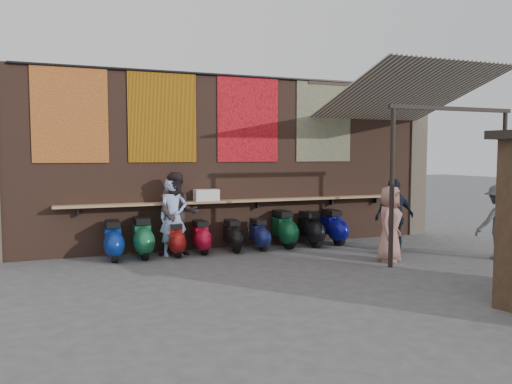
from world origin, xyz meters
TOP-DOWN VIEW (x-y plane):
  - ground at (0.00, 0.00)m, footprint 70.00×70.00m
  - brick_wall at (0.00, 2.70)m, footprint 10.00×0.40m
  - pier_right at (5.20, 2.70)m, footprint 0.50×0.50m
  - eating_counter at (0.00, 2.33)m, footprint 8.00×0.32m
  - shelf_box at (-0.77, 2.30)m, footprint 0.54×0.31m
  - tapestry_redgold at (-3.60, 2.48)m, footprint 1.50×0.02m
  - tapestry_sun at (-1.70, 2.48)m, footprint 1.50×0.02m
  - tapestry_orange at (0.30, 2.48)m, footprint 1.50×0.02m
  - tapestry_multi at (2.30, 2.48)m, footprint 1.50×0.02m
  - hang_rail at (0.00, 2.47)m, footprint 9.50×0.06m
  - scooter_stool_0 at (-2.84, 1.99)m, footprint 0.38×0.85m
  - scooter_stool_1 at (-2.24, 2.03)m, footprint 0.40×0.89m
  - scooter_stool_2 at (-1.55, 1.96)m, footprint 0.33×0.74m
  - scooter_stool_3 at (-0.96, 2.04)m, footprint 0.34×0.75m
  - scooter_stool_4 at (-0.25, 1.99)m, footprint 0.33×0.74m
  - scooter_stool_5 at (0.37, 1.95)m, footprint 0.33×0.73m
  - scooter_stool_6 at (1.03, 2.04)m, footprint 0.40×0.89m
  - scooter_stool_7 at (1.68, 1.96)m, footprint 0.38×0.85m
  - scooter_stool_8 at (2.33, 2.01)m, footprint 0.39×0.87m
  - diner_left at (-1.59, 2.00)m, footprint 0.66×0.48m
  - diner_right at (-1.49, 2.00)m, footprint 0.99×0.84m
  - shopper_navy at (2.93, 0.42)m, footprint 0.97×0.42m
  - shopper_grey at (4.65, -0.76)m, footprint 1.10×0.76m
  - shopper_tan at (2.39, -0.16)m, footprint 0.89×0.84m
  - awning_canvas at (3.50, 0.90)m, footprint 3.20×3.28m
  - awning_ledger at (3.50, 2.49)m, footprint 3.30×0.08m
  - awning_header at (3.50, -0.60)m, footprint 3.00×0.08m
  - awning_post_left at (2.10, -0.60)m, footprint 0.09×0.09m
  - awning_post_right at (4.90, -0.60)m, footprint 0.09×0.09m

SIDE VIEW (x-z plane):
  - ground at x=0.00m, z-range 0.00..0.00m
  - scooter_stool_5 at x=0.37m, z-range 0.00..0.69m
  - scooter_stool_2 at x=-1.55m, z-range 0.00..0.70m
  - scooter_stool_4 at x=-0.25m, z-range 0.00..0.70m
  - scooter_stool_3 at x=-0.96m, z-range 0.00..0.71m
  - scooter_stool_0 at x=-2.84m, z-range 0.00..0.80m
  - scooter_stool_7 at x=1.68m, z-range 0.00..0.81m
  - scooter_stool_8 at x=2.33m, z-range 0.00..0.82m
  - scooter_stool_1 at x=-2.24m, z-range 0.00..0.84m
  - scooter_stool_6 at x=1.03m, z-range 0.00..0.85m
  - shopper_tan at x=2.39m, z-range 0.00..1.54m
  - shopper_grey at x=4.65m, z-range 0.00..1.56m
  - shopper_navy at x=2.93m, z-range 0.00..1.65m
  - diner_left at x=-1.59m, z-range 0.00..1.67m
  - diner_right at x=-1.49m, z-range 0.00..1.80m
  - eating_counter at x=0.00m, z-range 1.08..1.12m
  - shelf_box at x=-0.77m, z-range 1.12..1.39m
  - awning_post_left at x=2.10m, z-range 0.00..3.10m
  - awning_post_right at x=4.90m, z-range 0.00..3.10m
  - brick_wall at x=0.00m, z-range 0.00..4.00m
  - pier_right at x=5.20m, z-range 0.00..4.00m
  - tapestry_redgold at x=-3.60m, z-range 2.00..4.00m
  - tapestry_sun at x=-1.70m, z-range 2.00..4.00m
  - tapestry_orange at x=0.30m, z-range 2.00..4.00m
  - tapestry_multi at x=2.30m, z-range 2.00..4.00m
  - awning_header at x=3.50m, z-range 3.04..3.12m
  - awning_canvas at x=3.50m, z-range 3.07..4.03m
  - awning_ledger at x=3.50m, z-range 3.89..4.01m
  - hang_rail at x=0.00m, z-range 3.95..4.01m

